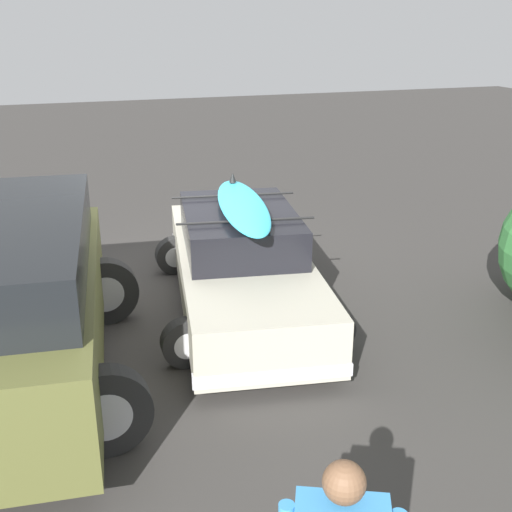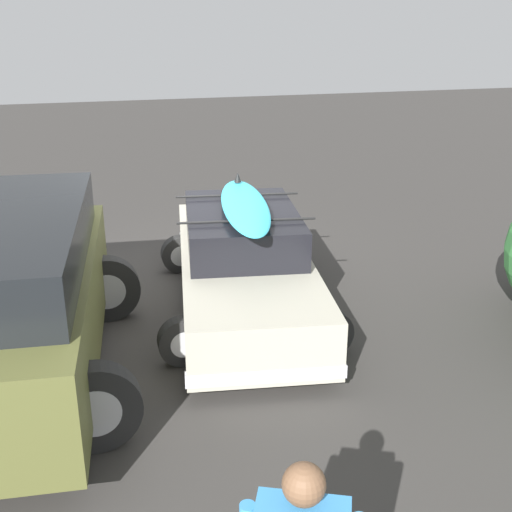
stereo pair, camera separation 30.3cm
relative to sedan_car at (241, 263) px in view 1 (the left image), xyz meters
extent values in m
cube|color=#383533|center=(0.49, -0.66, -0.63)|extent=(44.00, 44.00, 0.02)
cube|color=#B7B29E|center=(0.01, 0.04, -0.13)|extent=(2.25, 4.65, 0.66)
cube|color=black|center=(-0.02, -0.14, 0.44)|extent=(1.71, 2.33, 0.49)
cube|color=silver|center=(0.33, 2.20, -0.34)|extent=(1.63, 0.34, 0.14)
cube|color=silver|center=(-0.32, -2.12, -0.34)|extent=(1.63, 0.34, 0.14)
cylinder|color=black|center=(-0.60, 1.53, -0.34)|extent=(0.56, 0.18, 0.56)
cylinder|color=#B7B7BC|center=(-0.60, 1.53, -0.34)|extent=(0.31, 0.19, 0.31)
cylinder|color=black|center=(1.02, 1.28, -0.34)|extent=(0.56, 0.18, 0.56)
cylinder|color=#B7B7BC|center=(1.02, 1.28, -0.34)|extent=(0.31, 0.19, 0.31)
cylinder|color=black|center=(-1.01, -1.20, -0.34)|extent=(0.56, 0.18, 0.56)
cylinder|color=#B7B7BC|center=(-1.01, -1.20, -0.34)|extent=(0.31, 0.19, 0.31)
cylinder|color=black|center=(0.61, -1.45, -0.34)|extent=(0.56, 0.18, 0.56)
cylinder|color=#B7B7BC|center=(0.61, -1.45, -0.34)|extent=(0.31, 0.19, 0.31)
cylinder|color=black|center=(0.07, 0.45, 0.72)|extent=(1.67, 0.28, 0.03)
cylinder|color=black|center=(-0.11, -0.72, 0.72)|extent=(1.67, 0.28, 0.03)
ellipsoid|color=#33B7D6|center=(-0.03, -0.01, 0.78)|extent=(0.98, 2.65, 0.09)
cone|color=black|center=(-0.19, -1.03, 0.90)|extent=(0.10, 0.10, 0.14)
cube|color=brown|center=(2.85, 1.12, 0.15)|extent=(2.32, 4.58, 1.00)
cylinder|color=black|center=(2.63, -1.17, 0.25)|extent=(0.76, 0.25, 0.75)
cylinder|color=black|center=(2.01, 2.54, -0.20)|extent=(0.83, 0.22, 0.83)
cylinder|color=#B7B7BC|center=(2.01, 2.54, -0.20)|extent=(0.46, 0.23, 0.46)
cylinder|color=black|center=(1.76, -0.10, -0.20)|extent=(0.83, 0.22, 0.83)
cylinder|color=#B7B7BC|center=(1.76, -0.10, -0.20)|extent=(0.46, 0.23, 0.46)
sphere|color=brown|center=(1.04, 5.20, 0.91)|extent=(0.22, 0.22, 0.22)
camera|label=1|loc=(2.23, 7.47, 3.04)|focal=45.00mm
camera|label=2|loc=(1.94, 7.55, 3.04)|focal=45.00mm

